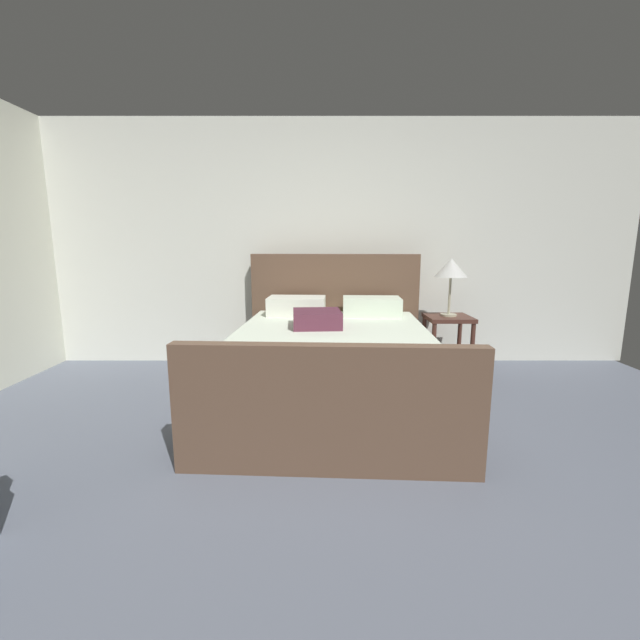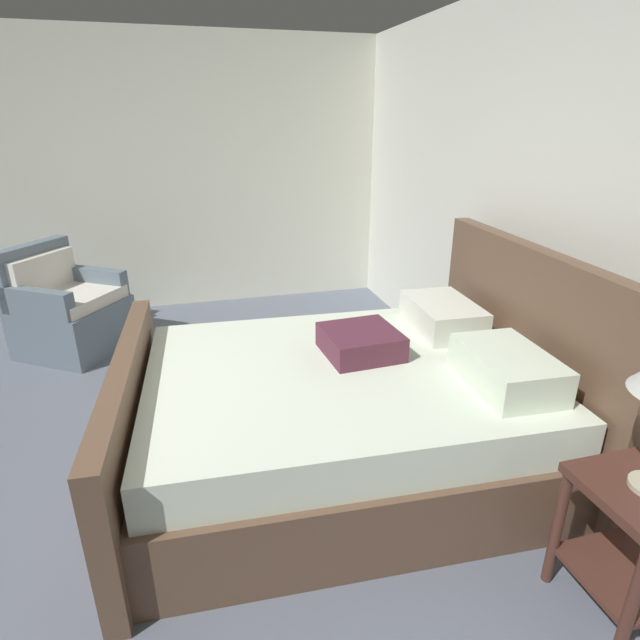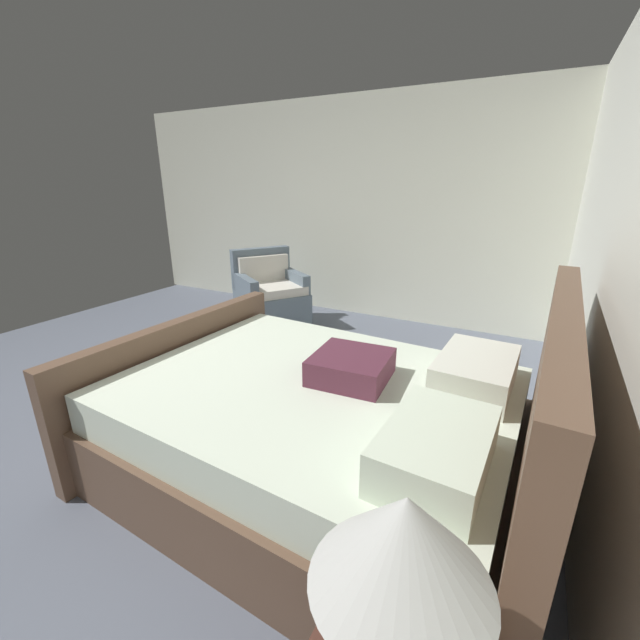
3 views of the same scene
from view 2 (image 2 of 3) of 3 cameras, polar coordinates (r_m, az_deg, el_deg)
name	(u,v)px [view 2 (image 2 of 3)]	position (r m, az deg, el deg)	size (l,w,h in m)	color
ground_plane	(49,532)	(3.00, -28.00, -20.12)	(6.31, 5.60, 0.02)	slate
wall_back	(593,230)	(3.09, 28.17, 8.83)	(6.43, 0.12, 2.62)	silver
wall_side_left	(94,179)	(5.50, -23.93, 14.17)	(0.12, 5.72, 2.62)	silver
bed	(348,409)	(2.90, 3.19, -9.83)	(1.88, 2.37, 1.21)	brown
nightstand_right	(639,530)	(2.43, 31.99, -19.25)	(0.44, 0.44, 0.60)	#4B2A21
armchair	(66,311)	(4.79, -26.43, 0.91)	(1.00, 1.01, 0.90)	slate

